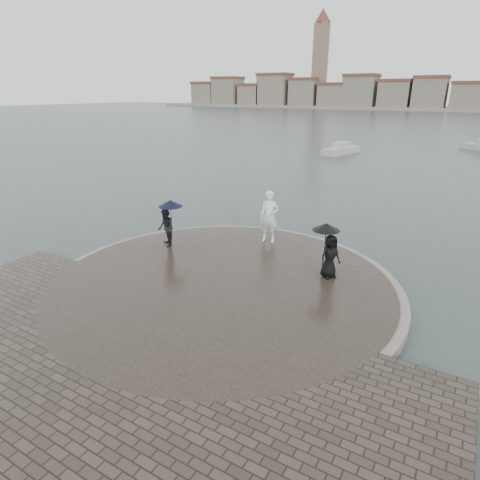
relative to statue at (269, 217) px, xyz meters
The scene contains 7 objects.
ground 8.00m from the statue, 87.65° to the right, with size 400.00×400.00×0.00m, color #2B3835.
kerb_ring 4.57m from the statue, 85.77° to the right, with size 12.50×12.50×0.32m, color gray.
quay_tip 4.56m from the statue, 85.77° to the right, with size 11.90×11.90×0.36m, color #2D261E.
statue is the anchor object (origin of this frame).
visitor_left 4.40m from the statue, 142.14° to the right, with size 1.27×1.11×2.04m.
visitor_right 4.04m from the statue, 32.04° to the right, with size 1.18×1.06×1.95m.
far_skyline 153.02m from the statue, 92.24° to the left, with size 260.00×20.00×37.00m.
Camera 1 is at (7.07, -7.19, 6.62)m, focal length 30.00 mm.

